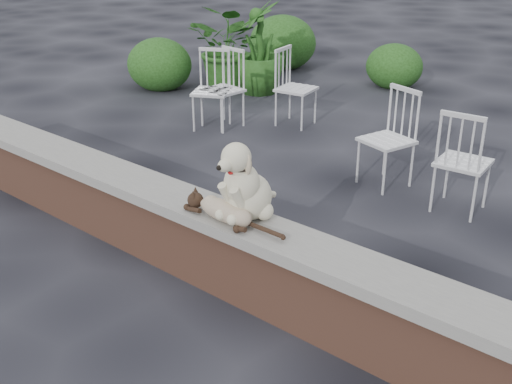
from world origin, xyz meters
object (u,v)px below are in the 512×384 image
Objects in this scene: cat at (225,210)px; chair_c at (464,161)px; dog at (249,178)px; chair_a at (211,90)px; chair_b at (222,89)px; potted_plant_b at (259,48)px; chair_d at (387,139)px; potted_plant_a at (229,47)px; chair_e at (296,88)px.

chair_c is (0.66, 2.33, -0.19)m from cat.
chair_a is (-2.69, 2.45, -0.39)m from dog.
chair_b is 1.64m from potted_plant_b.
chair_b is at bearing 38.75° from chair_a.
chair_a is 0.72× the size of potted_plant_b.
dog is 2.30m from chair_d.
dog is at bearing -68.37° from chair_d.
potted_plant_a is (-1.05, 1.49, 0.15)m from chair_a.
cat is 5.48m from potted_plant_a.
potted_plant_b is at bearing -31.08° from chair_c.
cat is at bearing -159.18° from chair_e.
chair_e is at bearing -22.61° from potted_plant_a.
chair_a is 1.00× the size of chair_b.
chair_b and chair_e have the same top height.
chair_e is 1.90m from potted_plant_a.
chair_a and chair_b have the same top height.
potted_plant_a is (-3.53, 1.68, 0.15)m from chair_d.
cat is at bearing -48.19° from potted_plant_a.
potted_plant_a is at bearing 170.89° from chair_d.
chair_e is (-1.77, 0.95, 0.00)m from chair_d.
chair_d is at bearing -2.16° from chair_b.
chair_a is at bearing -9.66° from chair_c.
cat is at bearing 69.17° from chair_c.
chair_e is at bearing 122.58° from cat.
chair_a is at bearing -54.89° from potted_plant_a.
chair_d is at bearing -25.47° from potted_plant_a.
dog is 2.29m from chair_c.
chair_b reaches higher than cat.
cat is 2.43m from chair_c.
dog reaches higher than chair_a.
dog is at bearing -46.50° from potted_plant_a.
potted_plant_a reaches higher than chair_d.
chair_c is at bearing -26.09° from potted_plant_b.
chair_c is at bearing -1.59° from chair_b.
dog is 0.60× the size of chair_a.
chair_d is 2.01m from chair_e.
chair_b is (-2.63, 2.58, -0.39)m from dog.
dog is at bearing -156.99° from chair_e.
chair_a is 1.04m from chair_e.
chair_d is 2.49m from chair_a.
potted_plant_b reaches higher than chair_e.
potted_plant_a is at bearing -162.36° from potted_plant_b.
potted_plant_b is at bearing 130.25° from cat.
dog reaches higher than chair_e.
chair_d is at bearing -30.59° from potted_plant_b.
potted_plant_a reaches higher than cat.
potted_plant_b is (-3.21, 4.23, -0.01)m from cat.
chair_d is 1.00× the size of chair_a.
cat is 1.02× the size of chair_d.
chair_b is at bearing -171.29° from chair_d.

